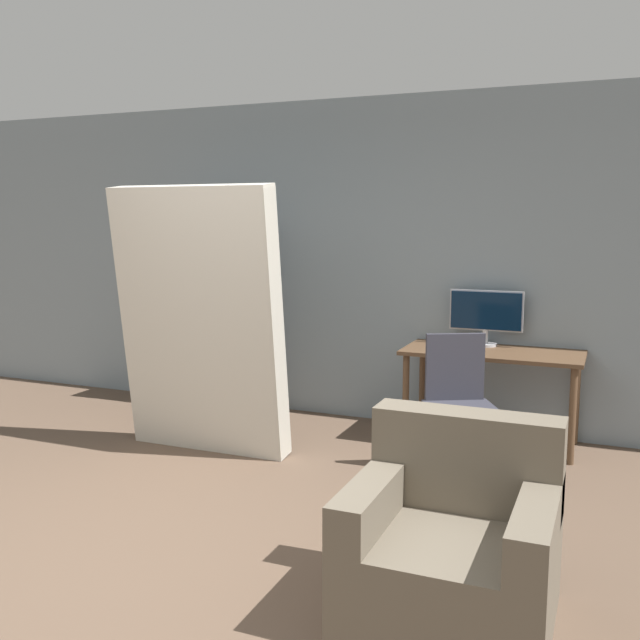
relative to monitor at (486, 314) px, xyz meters
The scene contains 8 objects.
ground_plane 3.35m from the monitor, 112.97° to the right, with size 16.00×16.00×0.00m, color brown.
wall_back 1.31m from the monitor, behind, with size 8.00×0.06×2.70m.
desk 0.41m from the monitor, 64.91° to the right, with size 1.32×0.61×0.73m.
monitor is the anchor object (origin of this frame).
office_chair 1.19m from the monitor, 88.69° to the right, with size 0.59×0.59×0.96m.
bookshelf 2.49m from the monitor, behind, with size 0.82×0.32×1.71m.
mattress_near 2.19m from the monitor, 146.53° to the right, with size 1.26×0.41×1.95m.
armchair 2.76m from the monitor, 82.79° to the right, with size 0.85×0.80×0.85m.
Camera 1 is at (2.17, -2.61, 1.72)m, focal length 40.00 mm.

